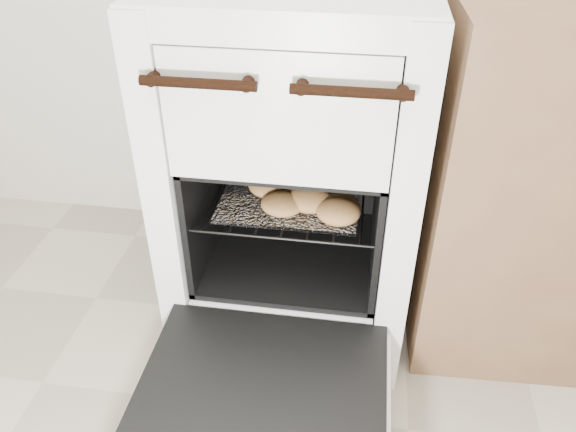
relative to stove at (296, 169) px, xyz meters
The scene contains 5 objects.
stove is the anchor object (origin of this frame).
oven_door 0.60m from the stove, 90.00° to the right, with size 0.58×0.45×0.04m.
oven_rack 0.08m from the stove, 90.00° to the right, with size 0.47×0.45×0.01m.
foil_sheet 0.10m from the stove, 90.00° to the right, with size 0.36×0.32×0.01m, color white.
baked_rolls 0.16m from the stove, 72.34° to the right, with size 0.35×0.25×0.06m.
Camera 1 is at (0.16, -0.22, 1.26)m, focal length 35.00 mm.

